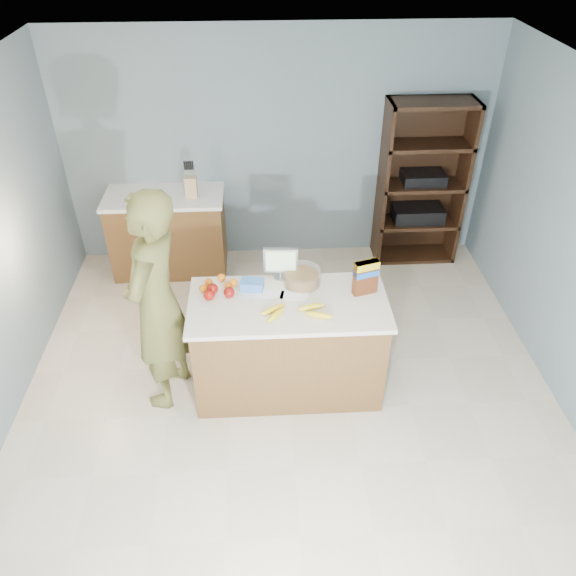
{
  "coord_description": "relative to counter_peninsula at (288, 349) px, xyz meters",
  "views": [
    {
      "loc": [
        -0.19,
        -3.15,
        3.55
      ],
      "look_at": [
        0.0,
        0.35,
        1.0
      ],
      "focal_mm": 35.0,
      "sensor_mm": 36.0,
      "label": 1
    }
  ],
  "objects": [
    {
      "name": "apples",
      "position": [
        -0.55,
        0.1,
        0.53
      ],
      "size": [
        0.24,
        0.17,
        0.09
      ],
      "color": "maroon",
      "rests_on": "counter_peninsula"
    },
    {
      "name": "knife_block",
      "position": [
        -0.9,
        1.85,
        0.6
      ],
      "size": [
        0.12,
        0.1,
        0.31
      ],
      "color": "tan",
      "rests_on": "back_cabinet"
    },
    {
      "name": "envelopes",
      "position": [
        -0.05,
        0.09,
        0.49
      ],
      "size": [
        0.43,
        0.19,
        0.0
      ],
      "color": "white",
      "rests_on": "counter_peninsula"
    },
    {
      "name": "cereal_box",
      "position": [
        0.61,
        0.09,
        0.65
      ],
      "size": [
        0.21,
        0.12,
        0.29
      ],
      "color": "#592B14",
      "rests_on": "counter_peninsula"
    },
    {
      "name": "salad_bowl",
      "position": [
        0.12,
        0.24,
        0.54
      ],
      "size": [
        0.3,
        0.3,
        0.13
      ],
      "color": "#267219",
      "rests_on": "counter_peninsula"
    },
    {
      "name": "back_cabinet",
      "position": [
        -1.2,
        1.9,
        0.04
      ],
      "size": [
        1.24,
        0.62,
        0.9
      ],
      "color": "brown",
      "rests_on": "ground"
    },
    {
      "name": "walls",
      "position": [
        0.0,
        -0.3,
        1.24
      ],
      "size": [
        4.52,
        5.02,
        2.51
      ],
      "color": "slate",
      "rests_on": "ground"
    },
    {
      "name": "oranges",
      "position": [
        -0.54,
        0.23,
        0.52
      ],
      "size": [
        0.3,
        0.21,
        0.07
      ],
      "color": "orange",
      "rests_on": "counter_peninsula"
    },
    {
      "name": "bananas",
      "position": [
        0.04,
        -0.15,
        0.51
      ],
      "size": [
        0.56,
        0.25,
        0.05
      ],
      "color": "yellow",
      "rests_on": "counter_peninsula"
    },
    {
      "name": "shelving_unit",
      "position": [
        1.55,
        2.05,
        0.45
      ],
      "size": [
        0.9,
        0.4,
        1.8
      ],
      "color": "black",
      "rests_on": "ground"
    },
    {
      "name": "floor",
      "position": [
        0.0,
        -0.3,
        -0.42
      ],
      "size": [
        4.5,
        5.0,
        0.02
      ],
      "primitive_type": "cube",
      "color": "beige",
      "rests_on": "ground"
    },
    {
      "name": "blue_carton",
      "position": [
        -0.28,
        0.19,
        0.52
      ],
      "size": [
        0.2,
        0.15,
        0.08
      ],
      "primitive_type": "cube",
      "rotation": [
        0.0,
        0.0,
        -0.16
      ],
      "color": "blue",
      "rests_on": "counter_peninsula"
    },
    {
      "name": "tv",
      "position": [
        -0.04,
        0.33,
        0.64
      ],
      "size": [
        0.28,
        0.12,
        0.28
      ],
      "color": "silver",
      "rests_on": "counter_peninsula"
    },
    {
      "name": "person",
      "position": [
        -1.0,
        -0.02,
        0.53
      ],
      "size": [
        0.61,
        0.78,
        1.88
      ],
      "primitive_type": "imported",
      "rotation": [
        0.0,
        0.0,
        -1.83
      ],
      "color": "brown",
      "rests_on": "ground"
    },
    {
      "name": "counter_peninsula",
      "position": [
        0.0,
        0.0,
        0.0
      ],
      "size": [
        1.56,
        0.76,
        0.9
      ],
      "color": "brown",
      "rests_on": "ground"
    }
  ]
}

